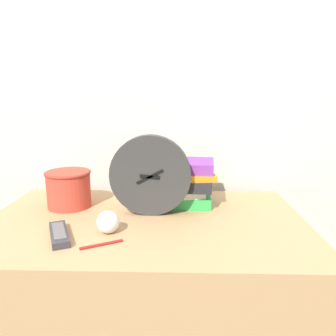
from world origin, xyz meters
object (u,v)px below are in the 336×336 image
at_px(book_stack, 186,182).
at_px(basket, 69,188).
at_px(tv_remote, 59,234).
at_px(desk_clock, 150,175).
at_px(crumpled_paper_ball, 108,222).
at_px(pen, 102,244).

relative_size(book_stack, basket, 1.38).
relative_size(basket, tv_remote, 0.97).
height_order(basket, tv_remote, basket).
relative_size(desk_clock, book_stack, 1.21).
relative_size(book_stack, crumpled_paper_ball, 3.35).
distance_m(book_stack, pen, 0.44).
bearing_deg(book_stack, pen, -124.11).
bearing_deg(desk_clock, tv_remote, -141.67).
xyz_separation_m(book_stack, basket, (-0.43, -0.04, -0.01)).
bearing_deg(pen, tv_remote, 159.90).
bearing_deg(tv_remote, basket, 101.81).
xyz_separation_m(tv_remote, pen, (0.14, -0.05, -0.01)).
bearing_deg(book_stack, tv_remote, -140.94).
distance_m(crumpled_paper_ball, pen, 0.09).
bearing_deg(desk_clock, crumpled_paper_ball, -125.64).
bearing_deg(crumpled_paper_ball, desk_clock, 54.36).
bearing_deg(tv_remote, crumpled_paper_ball, 15.62).
relative_size(book_stack, tv_remote, 1.33).
bearing_deg(basket, pen, -58.96).
xyz_separation_m(book_stack, crumpled_paper_ball, (-0.24, -0.27, -0.05)).
relative_size(desk_clock, tv_remote, 1.61).
height_order(desk_clock, book_stack, desk_clock).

